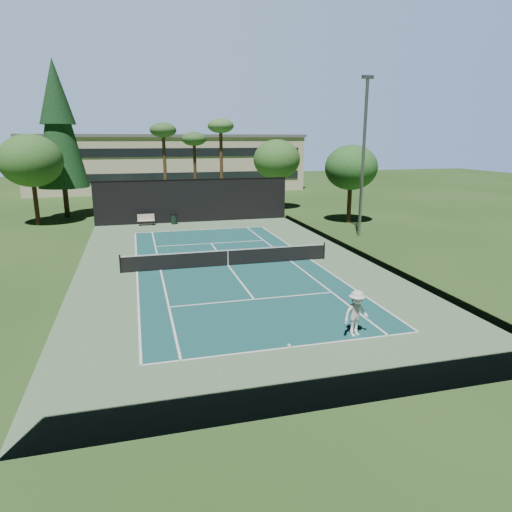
{
  "coord_description": "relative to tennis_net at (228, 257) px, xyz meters",
  "views": [
    {
      "loc": [
        -5.31,
        -26.78,
        7.61
      ],
      "look_at": [
        1.0,
        -3.0,
        1.3
      ],
      "focal_mm": 32.0,
      "sensor_mm": 36.0,
      "label": 1
    }
  ],
  "objects": [
    {
      "name": "palm_c",
      "position": [
        4.0,
        23.0,
        8.05
      ],
      "size": [
        2.8,
        2.8,
        9.77
      ],
      "color": "#4B3320",
      "rests_on": "ground"
    },
    {
      "name": "tennis_ball_a",
      "position": [
        -2.94,
        -13.02,
        -0.53
      ],
      "size": [
        0.06,
        0.06,
        0.06
      ],
      "primitive_type": "sphere",
      "color": "#C6DE32",
      "rests_on": "ground"
    },
    {
      "name": "court_surface",
      "position": [
        0.0,
        0.0,
        -0.55
      ],
      "size": [
        10.97,
        23.77,
        0.01
      ],
      "primitive_type": "cube",
      "color": "#184E4F",
      "rests_on": "ground"
    },
    {
      "name": "pine_tree",
      "position": [
        -12.0,
        22.0,
        9.0
      ],
      "size": [
        4.8,
        4.8,
        15.0
      ],
      "color": "#3F2C1B",
      "rests_on": "ground"
    },
    {
      "name": "tennis_ball_c",
      "position": [
        0.01,
        3.98,
        -0.53
      ],
      "size": [
        0.06,
        0.06,
        0.06
      ],
      "primitive_type": "sphere",
      "color": "#BED430",
      "rests_on": "ground"
    },
    {
      "name": "ground",
      "position": [
        0.0,
        0.0,
        -0.56
      ],
      "size": [
        160.0,
        160.0,
        0.0
      ],
      "primitive_type": "plane",
      "color": "#274A1B",
      "rests_on": "ground"
    },
    {
      "name": "park_bench",
      "position": [
        -4.48,
        15.32,
        -0.01
      ],
      "size": [
        1.5,
        0.45,
        1.02
      ],
      "color": "beige",
      "rests_on": "ground"
    },
    {
      "name": "palm_a",
      "position": [
        -2.0,
        24.0,
        7.63
      ],
      "size": [
        2.8,
        2.8,
        9.32
      ],
      "color": "#4B3720",
      "rests_on": "ground"
    },
    {
      "name": "player",
      "position": [
        2.85,
        -11.48,
        0.38
      ],
      "size": [
        1.36,
        1.0,
        1.88
      ],
      "primitive_type": "imported",
      "rotation": [
        0.0,
        0.0,
        0.28
      ],
      "color": "white",
      "rests_on": "ground"
    },
    {
      "name": "tennis_ball_d",
      "position": [
        -3.29,
        5.22,
        -0.52
      ],
      "size": [
        0.08,
        0.08,
        0.08
      ],
      "primitive_type": "sphere",
      "color": "#D9E734",
      "rests_on": "ground"
    },
    {
      "name": "light_pole",
      "position": [
        12.0,
        6.0,
        5.9
      ],
      "size": [
        0.9,
        0.25,
        12.22
      ],
      "color": "gray",
      "rests_on": "ground"
    },
    {
      "name": "apron_slab",
      "position": [
        0.0,
        0.0,
        -0.55
      ],
      "size": [
        18.0,
        32.0,
        0.01
      ],
      "primitive_type": "cube",
      "color": "#597B56",
      "rests_on": "ground"
    },
    {
      "name": "trash_bin",
      "position": [
        -1.98,
        15.25,
        -0.08
      ],
      "size": [
        0.56,
        0.56,
        0.95
      ],
      "color": "black",
      "rests_on": "ground"
    },
    {
      "name": "decid_tree_c",
      "position": [
        -14.0,
        18.0,
        5.21
      ],
      "size": [
        5.44,
        5.44,
        8.09
      ],
      "color": "#41291B",
      "rests_on": "ground"
    },
    {
      "name": "tennis_net",
      "position": [
        0.0,
        0.0,
        0.0
      ],
      "size": [
        12.9,
        0.1,
        1.1
      ],
      "color": "black",
      "rests_on": "ground"
    },
    {
      "name": "tennis_ball_b",
      "position": [
        -2.91,
        2.86,
        -0.53
      ],
      "size": [
        0.06,
        0.06,
        0.06
      ],
      "primitive_type": "sphere",
      "color": "#DDEB35",
      "rests_on": "ground"
    },
    {
      "name": "fence",
      "position": [
        0.0,
        0.06,
        1.45
      ],
      "size": [
        18.04,
        32.05,
        4.03
      ],
      "color": "black",
      "rests_on": "ground"
    },
    {
      "name": "court_lines",
      "position": [
        0.0,
        0.0,
        -0.54
      ],
      "size": [
        11.07,
        23.87,
        0.01
      ],
      "color": "white",
      "rests_on": "ground"
    },
    {
      "name": "palm_b",
      "position": [
        1.5,
        26.0,
        6.8
      ],
      "size": [
        2.8,
        2.8,
        8.42
      ],
      "color": "#422D1C",
      "rests_on": "ground"
    },
    {
      "name": "campus_building",
      "position": [
        0.0,
        45.98,
        3.65
      ],
      "size": [
        40.5,
        12.5,
        8.3
      ],
      "color": "beige",
      "rests_on": "ground"
    },
    {
      "name": "decid_tree_b",
      "position": [
        14.0,
        12.0,
        4.52
      ],
      "size": [
        4.8,
        4.8,
        7.14
      ],
      "color": "#492D1F",
      "rests_on": "ground"
    },
    {
      "name": "decid_tree_a",
      "position": [
        10.0,
        22.0,
        4.86
      ],
      "size": [
        5.12,
        5.12,
        7.62
      ],
      "color": "#40291B",
      "rests_on": "ground"
    }
  ]
}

